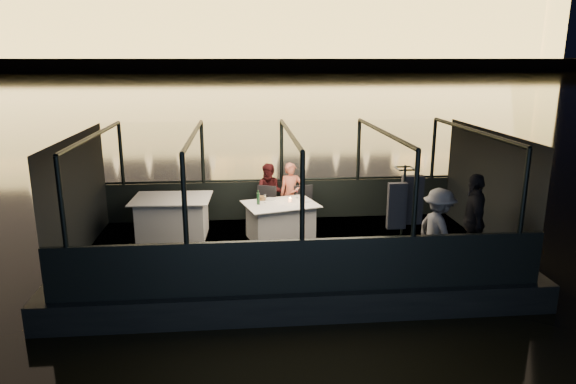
{
  "coord_description": "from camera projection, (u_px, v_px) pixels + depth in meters",
  "views": [
    {
      "loc": [
        -0.93,
        -9.58,
        4.18
      ],
      "look_at": [
        0.0,
        0.4,
        1.55
      ],
      "focal_mm": 32.0,
      "sensor_mm": 36.0,
      "label": 1
    }
  ],
  "objects": [
    {
      "name": "person_man_maroon",
      "position": [
        270.0,
        191.0,
        11.6
      ],
      "size": [
        0.75,
        0.63,
        1.39
      ],
      "primitive_type": "imported",
      "rotation": [
        0.0,
        0.0,
        -0.18
      ],
      "color": "#431214",
      "rests_on": "boat_deck"
    },
    {
      "name": "cabin_roof_glass",
      "position": [
        290.0,
        133.0,
        9.66
      ],
      "size": [
        8.0,
        4.0,
        0.02
      ],
      "primitive_type": null,
      "color": "#99B2B2",
      "rests_on": "boat_deck"
    },
    {
      "name": "passenger_dark",
      "position": [
        473.0,
        221.0,
        9.16
      ],
      "size": [
        0.67,
        1.09,
        1.73
      ],
      "primitive_type": "imported",
      "rotation": [
        0.0,
        0.0,
        4.45
      ],
      "color": "black",
      "rests_on": "boat_deck"
    },
    {
      "name": "canopy_ribs",
      "position": [
        290.0,
        192.0,
        9.95
      ],
      "size": [
        8.0,
        4.0,
        2.3
      ],
      "primitive_type": null,
      "color": "black",
      "rests_on": "boat_deck"
    },
    {
      "name": "wine_glass_red",
      "position": [
        297.0,
        194.0,
        10.97
      ],
      "size": [
        0.08,
        0.08,
        0.2
      ],
      "primitive_type": null,
      "rotation": [
        0.0,
        0.0,
        -0.15
      ],
      "color": "white",
      "rests_on": "dining_table_central"
    },
    {
      "name": "dining_table_central",
      "position": [
        280.0,
        221.0,
        10.67
      ],
      "size": [
        1.68,
        1.4,
        0.77
      ],
      "primitive_type": "cube",
      "rotation": [
        0.0,
        0.0,
        0.27
      ],
      "color": "silver",
      "rests_on": "boat_deck"
    },
    {
      "name": "amber_candle",
      "position": [
        290.0,
        200.0,
        10.71
      ],
      "size": [
        0.06,
        0.06,
        0.09
      ],
      "primitive_type": "cylinder",
      "rotation": [
        0.0,
        0.0,
        0.09
      ],
      "color": "orange",
      "rests_on": "dining_table_central"
    },
    {
      "name": "river_water",
      "position": [
        245.0,
        83.0,
        87.43
      ],
      "size": [
        500.0,
        500.0,
        0.0
      ],
      "primitive_type": "plane",
      "color": "black",
      "rests_on": "ground"
    },
    {
      "name": "cabin_glass_starboard",
      "position": [
        302.0,
        197.0,
        7.91
      ],
      "size": [
        8.0,
        0.02,
        1.4
      ],
      "primitive_type": null,
      "color": "#99B2B2",
      "rests_on": "gunwale_starboard"
    },
    {
      "name": "plate_far",
      "position": [
        270.0,
        199.0,
        10.87
      ],
      "size": [
        0.32,
        0.32,
        0.02
      ],
      "primitive_type": "cylinder",
      "rotation": [
        0.0,
        0.0,
        -0.21
      ],
      "color": "silver",
      "rests_on": "dining_table_central"
    },
    {
      "name": "end_wall_fore",
      "position": [
        77.0,
        197.0,
        9.6
      ],
      "size": [
        0.02,
        4.0,
        2.3
      ],
      "primitive_type": null,
      "color": "black",
      "rests_on": "boat_deck"
    },
    {
      "name": "bread_basket",
      "position": [
        262.0,
        198.0,
        10.84
      ],
      "size": [
        0.23,
        0.23,
        0.07
      ],
      "primitive_type": "cylinder",
      "rotation": [
        0.0,
        0.0,
        0.36
      ],
      "color": "brown",
      "rests_on": "dining_table_central"
    },
    {
      "name": "passenger_stripe",
      "position": [
        439.0,
        227.0,
        8.86
      ],
      "size": [
        0.79,
        1.1,
        1.53
      ],
      "primitive_type": "imported",
      "rotation": [
        0.0,
        0.0,
        1.83
      ],
      "color": "silver",
      "rests_on": "boat_deck"
    },
    {
      "name": "boat_hull",
      "position": [
        290.0,
        271.0,
        10.37
      ],
      "size": [
        8.6,
        4.4,
        1.0
      ],
      "primitive_type": "cube",
      "color": "black",
      "rests_on": "river_water"
    },
    {
      "name": "end_wall_aft",
      "position": [
        488.0,
        188.0,
        10.31
      ],
      "size": [
        0.02,
        4.0,
        2.3
      ],
      "primitive_type": null,
      "color": "black",
      "rests_on": "boat_deck"
    },
    {
      "name": "boat_deck",
      "position": [
        290.0,
        249.0,
        10.25
      ],
      "size": [
        8.0,
        4.0,
        0.04
      ],
      "primitive_type": "cube",
      "color": "black",
      "rests_on": "boat_hull"
    },
    {
      "name": "wine_bottle",
      "position": [
        258.0,
        197.0,
        10.49
      ],
      "size": [
        0.08,
        0.08,
        0.3
      ],
      "primitive_type": "cylinder",
      "rotation": [
        0.0,
        0.0,
        -0.37
      ],
      "color": "#153A1C",
      "rests_on": "dining_table_central"
    },
    {
      "name": "plate_near",
      "position": [
        306.0,
        201.0,
        10.76
      ],
      "size": [
        0.27,
        0.27,
        0.01
      ],
      "primitive_type": "cylinder",
      "rotation": [
        0.0,
        0.0,
        0.25
      ],
      "color": "white",
      "rests_on": "dining_table_central"
    },
    {
      "name": "coat_stand",
      "position": [
        402.0,
        228.0,
        8.61
      ],
      "size": [
        0.61,
        0.51,
        1.99
      ],
      "primitive_type": null,
      "rotation": [
        0.0,
        0.0,
        0.13
      ],
      "color": "black",
      "rests_on": "boat_deck"
    },
    {
      "name": "embankment",
      "position": [
        241.0,
        66.0,
        212.4
      ],
      "size": [
        400.0,
        140.0,
        6.0
      ],
      "primitive_type": "cube",
      "color": "#423D33",
      "rests_on": "ground"
    },
    {
      "name": "wine_glass_white",
      "position": [
        265.0,
        199.0,
        10.6
      ],
      "size": [
        0.07,
        0.07,
        0.17
      ],
      "primitive_type": null,
      "rotation": [
        0.0,
        0.0,
        -0.22
      ],
      "color": "white",
      "rests_on": "dining_table_central"
    },
    {
      "name": "gunwale_port",
      "position": [
        282.0,
        200.0,
        12.06
      ],
      "size": [
        8.0,
        0.08,
        0.9
      ],
      "primitive_type": "cube",
      "color": "black",
      "rests_on": "boat_deck"
    },
    {
      "name": "gunwale_starboard",
      "position": [
        302.0,
        266.0,
        8.2
      ],
      "size": [
        8.0,
        0.08,
        0.9
      ],
      "primitive_type": "cube",
      "color": "black",
      "rests_on": "boat_deck"
    },
    {
      "name": "dining_table_aft",
      "position": [
        173.0,
        219.0,
        10.81
      ],
      "size": [
        1.66,
        1.24,
        0.86
      ],
      "primitive_type": "cube",
      "rotation": [
        0.0,
        0.0,
        -0.05
      ],
      "color": "silver",
      "rests_on": "boat_deck"
    },
    {
      "name": "chair_port_left",
      "position": [
        268.0,
        210.0,
        11.24
      ],
      "size": [
        0.57,
        0.57,
        0.94
      ],
      "primitive_type": "cube",
      "rotation": [
        0.0,
        0.0,
        -0.41
      ],
      "color": "black",
      "rests_on": "boat_deck"
    },
    {
      "name": "person_woman_coral",
      "position": [
        291.0,
        193.0,
        11.5
      ],
      "size": [
        0.52,
        0.35,
        1.42
      ],
      "primitive_type": "imported",
      "rotation": [
        0.0,
        0.0,
        0.02
      ],
      "color": "#D3694C",
      "rests_on": "boat_deck"
    },
    {
      "name": "cabin_glass_port",
      "position": [
        282.0,
        151.0,
        11.77
      ],
      "size": [
        8.0,
        0.02,
        1.4
      ],
      "primitive_type": null,
      "color": "#99B2B2",
      "rests_on": "gunwale_port"
    },
    {
      "name": "chair_port_right",
      "position": [
        304.0,
        208.0,
        11.38
      ],
      "size": [
        0.48,
        0.48,
        0.91
      ],
      "primitive_type": "cube",
      "rotation": [
        0.0,
        0.0,
        0.14
      ],
      "color": "black",
      "rests_on": "boat_deck"
    }
  ]
}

